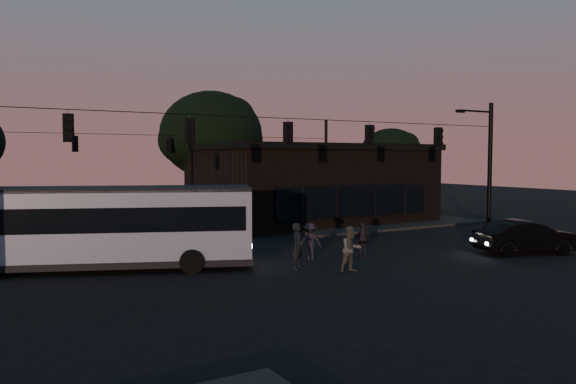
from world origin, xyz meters
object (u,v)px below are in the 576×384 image
bus (104,224)px  pedestrian_c (363,240)px  pedestrian_a (298,246)px  pedestrian_b (351,249)px  building (311,183)px  pedestrian_d (310,241)px  car (527,237)px

bus → pedestrian_c: bus is taller
bus → pedestrian_a: bus is taller
pedestrian_b → pedestrian_c: pedestrian_b is taller
pedestrian_a → pedestrian_c: bearing=-22.5°
building → pedestrian_d: 15.00m
pedestrian_b → bus: bearing=155.0°
building → car: (1.43, -16.30, -1.92)m
building → pedestrian_b: building is taller
bus → pedestrian_a: size_ratio=6.36×
pedestrian_d → car: bearing=173.7°
pedestrian_c → pedestrian_d: 2.50m
bus → pedestrian_c: 11.18m
building → bus: bearing=-148.6°
pedestrian_a → pedestrian_d: (1.55, 1.51, -0.12)m
car → pedestrian_c: size_ratio=3.09×
pedestrian_d → pedestrian_c: bearing=-179.9°
car → pedestrian_d: pedestrian_d is taller
bus → pedestrian_d: (8.28, -2.43, -1.05)m
building → pedestrian_a: bearing=-124.8°
car → pedestrian_c: 7.85m
building → car: building is taller
bus → pedestrian_c: size_ratio=7.70×
car → pedestrian_a: 11.38m
building → bus: (-16.43, -10.02, -0.84)m
bus → pedestrian_d: size_ratio=7.30×
car → pedestrian_d: 10.33m
car → pedestrian_b: 9.63m
pedestrian_a → pedestrian_c: pedestrian_a is taller
bus → building: bearing=53.8°
building → pedestrian_d: size_ratio=9.41×
pedestrian_c → pedestrian_b: bearing=48.3°
pedestrian_a → pedestrian_d: size_ratio=1.15×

